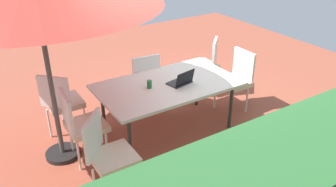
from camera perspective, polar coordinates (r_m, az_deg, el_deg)
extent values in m
cube|color=#9E4C38|center=(5.12, 0.00, -6.19)|extent=(10.00, 10.00, 0.02)
cube|color=silver|center=(4.75, 0.00, 1.43)|extent=(1.93, 1.12, 0.04)
cylinder|color=#333333|center=(5.64, 4.80, 1.41)|extent=(0.05, 0.05, 0.73)
cylinder|color=#333333|center=(4.94, -10.62, -3.04)|extent=(0.05, 0.05, 0.73)
cylinder|color=#333333|center=(5.08, 10.30, -2.05)|extent=(0.05, 0.05, 0.73)
cylinder|color=#333333|center=(4.29, -6.37, -7.78)|extent=(0.05, 0.05, 0.73)
cylinder|color=#4C4C4C|center=(4.25, -19.09, 3.49)|extent=(0.06, 0.06, 2.42)
cylinder|color=black|center=(4.82, -16.94, -9.42)|extent=(0.44, 0.44, 0.06)
cube|color=beige|center=(3.84, -8.91, -10.45)|extent=(0.46, 0.46, 0.08)
cube|color=white|center=(3.75, -12.28, -6.83)|extent=(0.32, 0.35, 0.45)
cylinder|color=white|center=(4.09, -5.42, -12.18)|extent=(0.03, 0.03, 0.45)
cylinder|color=white|center=(3.93, -12.01, -14.73)|extent=(0.03, 0.03, 0.45)
cylinder|color=white|center=(4.19, -10.30, -11.53)|extent=(0.03, 0.03, 0.45)
cube|color=beige|center=(5.47, -4.44, 2.05)|extent=(0.46, 0.46, 0.08)
cube|color=white|center=(5.18, -3.57, 3.83)|extent=(0.44, 0.07, 0.45)
cylinder|color=white|center=(5.80, -3.47, 0.72)|extent=(0.03, 0.03, 0.45)
cylinder|color=white|center=(5.67, -6.75, -0.06)|extent=(0.03, 0.03, 0.45)
cylinder|color=white|center=(5.51, -1.86, -0.75)|extent=(0.03, 0.03, 0.45)
cylinder|color=white|center=(5.38, -5.28, -1.62)|extent=(0.03, 0.03, 0.45)
cube|color=beige|center=(5.50, 10.54, 1.78)|extent=(0.46, 0.46, 0.08)
cube|color=white|center=(5.53, 12.40, 4.75)|extent=(0.04, 0.44, 0.45)
cylinder|color=white|center=(5.62, 7.73, -0.39)|extent=(0.03, 0.03, 0.45)
cylinder|color=white|center=(5.39, 10.14, -1.90)|extent=(0.03, 0.03, 0.45)
cylinder|color=white|center=(5.84, 10.47, 0.49)|extent=(0.03, 0.03, 0.45)
cylinder|color=white|center=(5.62, 12.90, -0.92)|extent=(0.03, 0.03, 0.45)
cube|color=beige|center=(4.43, -13.26, -5.21)|extent=(0.46, 0.46, 0.08)
cube|color=white|center=(4.26, -16.34, -2.85)|extent=(0.08, 0.44, 0.45)
cylinder|color=white|center=(4.47, -10.03, -8.66)|extent=(0.03, 0.03, 0.45)
cylinder|color=white|center=(4.76, -11.42, -6.35)|extent=(0.03, 0.03, 0.45)
cylinder|color=white|center=(4.41, -14.53, -9.80)|extent=(0.03, 0.03, 0.45)
cylinder|color=white|center=(4.70, -15.63, -7.37)|extent=(0.03, 0.03, 0.45)
cube|color=beige|center=(5.04, -16.69, -1.42)|extent=(0.46, 0.46, 0.08)
cube|color=white|center=(4.77, -18.30, 0.20)|extent=(0.33, 0.34, 0.45)
cylinder|color=white|center=(5.23, -13.64, -3.28)|extent=(0.03, 0.03, 0.45)
cylinder|color=white|center=(5.39, -17.08, -2.76)|extent=(0.03, 0.03, 0.45)
cylinder|color=white|center=(4.96, -15.45, -5.32)|extent=(0.03, 0.03, 0.45)
cylinder|color=white|center=(5.13, -19.00, -4.71)|extent=(0.03, 0.03, 0.45)
cube|color=beige|center=(6.03, 5.55, 4.52)|extent=(0.46, 0.46, 0.08)
cube|color=white|center=(5.92, 7.70, 6.68)|extent=(0.34, 0.34, 0.45)
cylinder|color=white|center=(6.33, 4.06, 3.08)|extent=(0.03, 0.03, 0.45)
cylinder|color=white|center=(6.00, 3.50, 1.70)|extent=(0.03, 0.03, 0.45)
cylinder|color=white|center=(6.29, 7.30, 2.75)|extent=(0.03, 0.03, 0.45)
cylinder|color=white|center=(5.96, 6.91, 1.35)|extent=(0.03, 0.03, 0.45)
cube|color=#2D2D33|center=(4.75, 1.87, 1.80)|extent=(0.36, 0.28, 0.02)
cube|color=black|center=(4.63, 2.85, 2.58)|extent=(0.32, 0.11, 0.20)
cylinder|color=#286B33|center=(4.60, -3.09, 1.54)|extent=(0.06, 0.06, 0.11)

